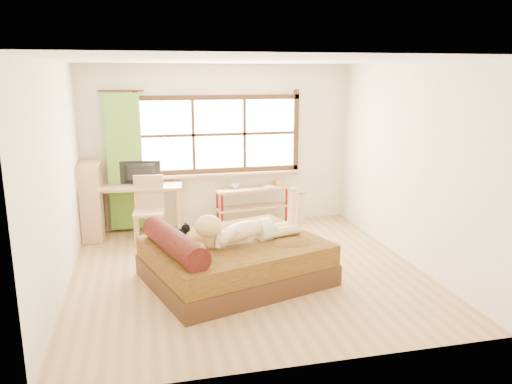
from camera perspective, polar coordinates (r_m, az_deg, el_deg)
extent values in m
plane|color=#9E754C|center=(6.67, -0.99, -9.02)|extent=(4.50, 4.50, 0.00)
plane|color=white|center=(6.17, -1.10, 14.85)|extent=(4.50, 4.50, 0.00)
plane|color=silver|center=(8.46, -4.23, 5.25)|extent=(4.50, 0.00, 4.50)
plane|color=silver|center=(4.17, 5.42, -3.31)|extent=(4.50, 0.00, 4.50)
plane|color=silver|center=(6.22, -21.75, 1.38)|extent=(0.00, 4.50, 4.50)
plane|color=silver|center=(7.09, 17.07, 3.11)|extent=(0.00, 4.50, 4.50)
cube|color=#FFEDBF|center=(8.43, -4.25, 6.60)|extent=(2.60, 0.01, 1.30)
cube|color=#A6775A|center=(8.47, -4.09, 2.03)|extent=(2.80, 0.16, 0.04)
cube|color=#5B9C2A|center=(8.28, -14.74, 3.27)|extent=(0.55, 0.10, 2.20)
cube|color=#372510|center=(6.37, -2.33, -8.89)|extent=(2.46, 2.20, 0.26)
cube|color=#37220C|center=(6.28, -2.36, -6.71)|extent=(2.42, 2.15, 0.26)
cylinder|color=#32080D|center=(5.88, -9.34, -5.68)|extent=(0.70, 1.43, 0.29)
cube|color=#A6775A|center=(8.17, -13.03, 0.63)|extent=(1.34, 0.71, 0.04)
cube|color=#A6775A|center=(8.12, -17.20, -2.61)|extent=(0.06, 0.06, 0.78)
cube|color=#A6775A|center=(8.00, -8.80, -2.39)|extent=(0.06, 0.06, 0.78)
cube|color=#A6775A|center=(8.57, -16.70, -1.75)|extent=(0.06, 0.06, 0.78)
cube|color=#A6775A|center=(8.46, -8.76, -1.52)|extent=(0.06, 0.06, 0.78)
imported|color=black|center=(8.18, -13.11, 2.13)|extent=(0.65, 0.14, 0.37)
cube|color=#A6775A|center=(7.81, -12.16, -2.28)|extent=(0.49, 0.49, 0.04)
cube|color=#A6775A|center=(7.94, -12.15, 0.07)|extent=(0.45, 0.08, 0.52)
cube|color=#A6775A|center=(7.71, -13.61, -4.47)|extent=(0.05, 0.05, 0.45)
cube|color=#A6775A|center=(7.68, -10.73, -4.40)|extent=(0.05, 0.05, 0.45)
cube|color=#A6775A|center=(8.08, -13.35, -3.64)|extent=(0.05, 0.05, 0.45)
cube|color=#A6775A|center=(8.05, -10.60, -3.56)|extent=(0.05, 0.05, 0.45)
cube|color=#A6775A|center=(8.52, -0.42, 0.36)|extent=(1.32, 0.53, 0.04)
cube|color=#A6775A|center=(8.60, -0.42, -1.73)|extent=(1.32, 0.53, 0.03)
cylinder|color=maroon|center=(8.28, -3.87, -2.20)|extent=(0.04, 0.04, 0.64)
cylinder|color=maroon|center=(8.71, 3.49, -1.40)|extent=(0.04, 0.04, 0.64)
cylinder|color=maroon|center=(8.52, -4.43, -1.77)|extent=(0.04, 0.04, 0.64)
cylinder|color=maroon|center=(8.94, 2.77, -1.01)|extent=(0.04, 0.04, 0.64)
cube|color=gold|center=(8.70, 2.52, 1.05)|extent=(0.12, 0.12, 0.09)
imported|color=gray|center=(8.45, -2.41, 0.73)|extent=(0.15, 0.15, 0.10)
imported|color=gray|center=(8.56, 0.88, 0.63)|extent=(0.21, 0.26, 0.02)
cube|color=#A6775A|center=(8.28, -18.01, -4.80)|extent=(0.30, 0.50, 0.03)
cube|color=#A6775A|center=(8.18, -18.21, -2.25)|extent=(0.30, 0.50, 0.03)
cube|color=#A6775A|center=(8.09, -18.40, 0.36)|extent=(0.30, 0.50, 0.03)
cube|color=#A6775A|center=(8.01, -18.60, 3.03)|extent=(0.30, 0.50, 0.03)
cube|color=#A6775A|center=(7.89, -18.47, -1.40)|extent=(0.30, 0.03, 1.23)
cube|color=#A6775A|center=(8.37, -18.15, -0.54)|extent=(0.30, 0.03, 1.23)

